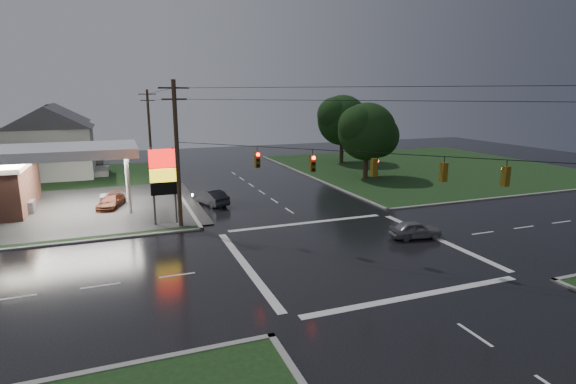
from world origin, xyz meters
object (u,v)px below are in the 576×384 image
object	(u,v)px
car_north	(211,197)
utility_pole_nw	(177,153)
pylon_sign	(163,174)
house_near	(52,141)
tree_ne_near	(368,132)
tree_ne_far	(343,120)
utility_pole_n	(149,128)
car_crossing	(415,229)
house_far	(55,133)
car_pump	(111,202)

from	to	relation	value
car_north	utility_pole_nw	bearing A→B (deg)	40.83
pylon_sign	house_near	world-z (taller)	house_near
utility_pole_nw	tree_ne_near	xyz separation A→B (m)	(23.64, 12.49, -0.16)
house_near	tree_ne_far	distance (m)	38.19
pylon_sign	car_north	bearing A→B (deg)	48.23
utility_pole_n	car_north	distance (m)	23.20
tree_ne_far	car_crossing	distance (m)	35.54
house_near	car_north	size ratio (longest dim) A/B	2.57
house_far	car_crossing	distance (m)	54.78
car_crossing	car_pump	size ratio (longest dim) A/B	0.88
utility_pole_nw	tree_ne_far	world-z (taller)	utility_pole_nw
utility_pole_n	car_north	world-z (taller)	utility_pole_n
car_north	utility_pole_n	bearing A→B (deg)	-100.05
utility_pole_n	car_north	xyz separation A→B (m)	(3.53, -22.43, -4.76)
tree_ne_near	car_crossing	size ratio (longest dim) A/B	2.46
utility_pole_n	tree_ne_far	world-z (taller)	utility_pole_n
pylon_sign	utility_pole_nw	bearing A→B (deg)	-45.00
utility_pole_n	tree_ne_far	distance (m)	26.96
house_near	utility_pole_nw	bearing A→B (deg)	-66.63
tree_ne_far	car_crossing	size ratio (longest dim) A/B	2.69
utility_pole_n	house_near	size ratio (longest dim) A/B	0.95
tree_ne_near	car_crossing	xyz separation A→B (m)	(-8.50, -21.16, -4.94)
tree_ne_near	car_pump	size ratio (longest dim) A/B	2.17
utility_pole_n	house_far	bearing A→B (deg)	141.23
pylon_sign	utility_pole_nw	world-z (taller)	utility_pole_nw
car_north	car_crossing	size ratio (longest dim) A/B	1.18
utility_pole_n	tree_ne_near	bearing A→B (deg)	-34.10
pylon_sign	utility_pole_n	xyz separation A→B (m)	(1.00, 27.50, 1.46)
tree_ne_far	utility_pole_nw	bearing A→B (deg)	-137.41
house_far	car_crossing	xyz separation A→B (m)	(27.59, -47.17, -3.78)
car_crossing	house_near	bearing A→B (deg)	46.04
house_far	car_north	world-z (taller)	house_far
pylon_sign	tree_ne_near	size ratio (longest dim) A/B	0.67
pylon_sign	car_pump	size ratio (longest dim) A/B	1.45
utility_pole_nw	car_north	world-z (taller)	utility_pole_nw
house_near	car_pump	size ratio (longest dim) A/B	2.67
utility_pole_n	house_near	distance (m)	11.67
pylon_sign	house_near	distance (m)	27.56
utility_pole_nw	car_north	bearing A→B (deg)	59.82
utility_pole_nw	car_pump	world-z (taller)	utility_pole_nw
car_crossing	car_pump	world-z (taller)	car_crossing
house_near	tree_ne_far	bearing A→B (deg)	-3.01
tree_ne_far	car_north	distance (m)	30.06
utility_pole_nw	utility_pole_n	distance (m)	28.50
house_near	car_crossing	world-z (taller)	house_near
utility_pole_nw	tree_ne_far	distance (m)	36.20
tree_ne_near	tree_ne_far	size ratio (longest dim) A/B	0.92
tree_ne_near	car_crossing	bearing A→B (deg)	-111.89
house_far	pylon_sign	bearing A→B (deg)	-73.02
utility_pole_n	car_pump	world-z (taller)	utility_pole_n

